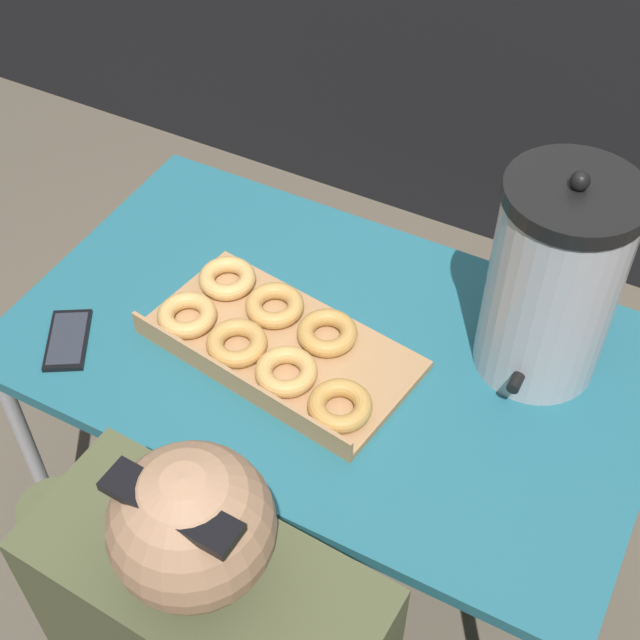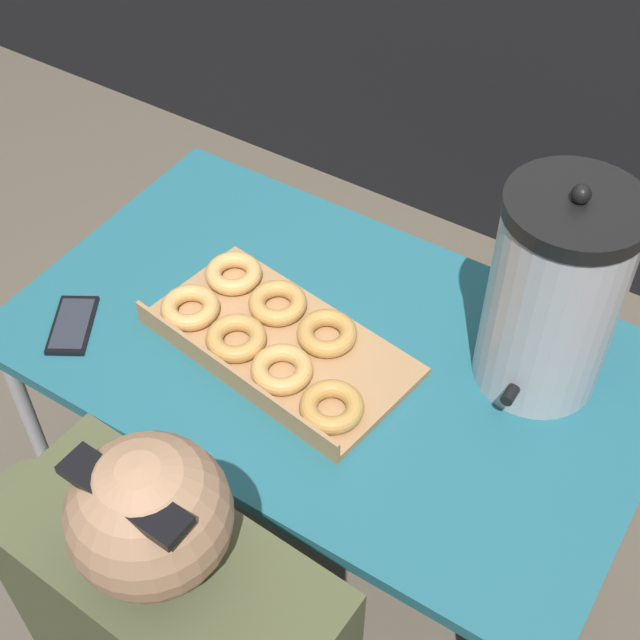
% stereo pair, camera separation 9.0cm
% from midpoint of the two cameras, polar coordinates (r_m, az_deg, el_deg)
% --- Properties ---
extents(ground_plane, '(12.00, 12.00, 0.00)m').
position_cam_midpoint_polar(ground_plane, '(2.27, 1.69, -13.87)').
color(ground_plane, brown).
extents(folding_table, '(1.21, 0.72, 0.72)m').
position_cam_midpoint_polar(folding_table, '(1.72, 2.17, -2.89)').
color(folding_table, '#236675').
rests_on(folding_table, ground).
extents(donut_box, '(0.54, 0.34, 0.05)m').
position_cam_midpoint_polar(donut_box, '(1.66, -1.57, -1.19)').
color(donut_box, tan).
rests_on(donut_box, folding_table).
extents(coffee_urn, '(0.23, 0.26, 0.43)m').
position_cam_midpoint_polar(coffee_urn, '(1.55, 16.36, 1.55)').
color(coffee_urn, '#B7B7BC').
rests_on(coffee_urn, folding_table).
extents(cell_phone, '(0.14, 0.17, 0.01)m').
position_cam_midpoint_polar(cell_phone, '(1.76, -14.16, -0.35)').
color(cell_phone, black).
rests_on(cell_phone, folding_table).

